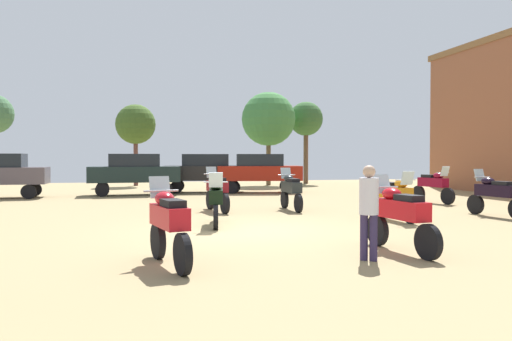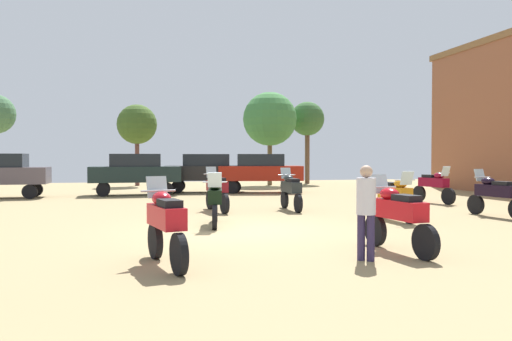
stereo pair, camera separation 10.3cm
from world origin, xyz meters
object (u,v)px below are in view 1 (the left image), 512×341
Objects in this scene: motorcycle_4 at (396,196)px; car_4 at (259,170)px; motorcycle_10 at (433,185)px; car_1 at (134,171)px; tree_5 at (268,119)px; car_3 at (206,170)px; tree_4 at (136,125)px; motorcycle_5 at (217,190)px; motorcycle_11 at (291,189)px; motorcycle_3 at (495,193)px; motorcycle_1 at (216,199)px; motorcycle_6 at (400,214)px; person_2 at (369,205)px; motorcycle_7 at (169,223)px; tree_1 at (306,120)px.

car_4 is (-1.08, 12.21, 0.45)m from motorcycle_4.
car_1 reaches higher than motorcycle_10.
car_3 is at bearing -130.36° from tree_5.
car_4 is at bearing -52.01° from tree_4.
motorcycle_5 is at bearing -3.82° from motorcycle_10.
motorcycle_3 is at bearing -31.10° from motorcycle_11.
motorcycle_1 is at bearing -177.95° from car_3.
car_1 is at bearing -59.42° from motorcycle_4.
motorcycle_4 is at bearing -155.33° from car_3.
motorcycle_4 is 4.01m from motorcycle_11.
motorcycle_6 is 1.32× the size of person_2.
motorcycle_6 is 11.44m from motorcycle_10.
person_2 is at bearing -18.33° from motorcycle_7.
motorcycle_7 is at bearing 33.20° from person_2.
motorcycle_4 is 1.01× the size of motorcycle_6.
motorcycle_4 is (5.26, -0.09, 0.00)m from motorcycle_1.
motorcycle_10 is at bearing -89.83° from tree_1.
motorcycle_6 is at bearing 60.88° from motorcycle_4.
motorcycle_7 is (-6.83, -4.76, 0.01)m from motorcycle_4.
motorcycle_10 is at bearing 28.09° from motorcycle_7.
motorcycle_7 is 18.11m from car_3.
motorcycle_1 is at bearing -115.22° from tree_1.
motorcycle_1 is 0.51× the size of car_1.
car_4 reaches higher than motorcycle_4.
motorcycle_5 is (0.59, 3.52, 0.03)m from motorcycle_1.
motorcycle_11 is (0.28, 7.93, -0.01)m from motorcycle_6.
tree_5 is (5.86, 15.30, 3.59)m from motorcycle_5.
car_3 reaches higher than motorcycle_11.
tree_4 is at bearing 106.90° from motorcycle_11.
tree_4 reaches higher than motorcycle_6.
motorcycle_10 is 14.93m from tree_5.
motorcycle_4 is at bearing -84.10° from person_2.
motorcycle_4 is at bearing -101.81° from tree_1.
motorcycle_11 is 9.83m from car_3.
tree_4 is (-5.19, 16.79, 3.20)m from motorcycle_11.
car_3 is (0.90, 9.47, 0.43)m from motorcycle_5.
motorcycle_7 is 9.42m from motorcycle_11.
car_4 is at bearing -65.37° from motorcycle_10.
motorcycle_10 is at bearing 11.70° from motorcycle_11.
tree_1 is (7.58, 25.38, 3.45)m from person_2.
motorcycle_5 is at bearing -110.95° from tree_5.
tree_5 is at bearing -156.21° from tree_1.
motorcycle_4 is 1.00× the size of motorcycle_5.
motorcycle_10 is at bearing -1.78° from motorcycle_5.
motorcycle_6 is 0.49× the size of car_4.
car_4 reaches higher than motorcycle_11.
motorcycle_10 is 6.54m from motorcycle_11.
motorcycle_11 is 0.50× the size of car_1.
motorcycle_5 is at bearing 167.40° from car_4.
person_2 is 25.79m from tree_4.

